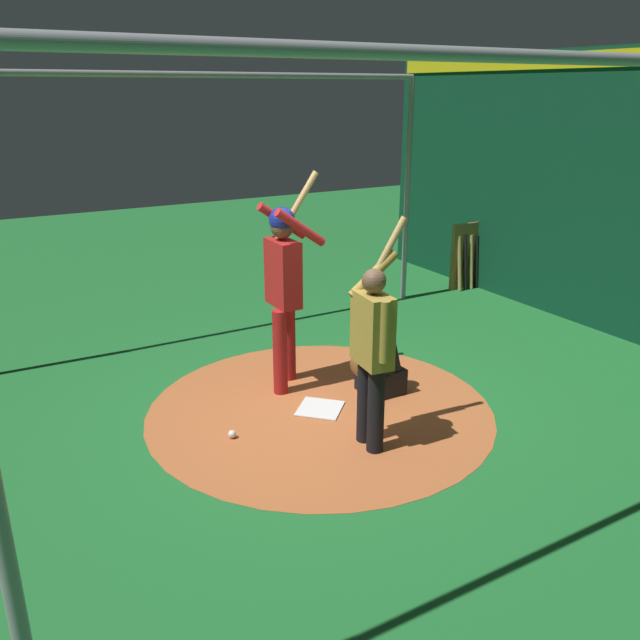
# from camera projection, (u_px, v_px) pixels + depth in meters

# --- Properties ---
(ground_plane) EXTENTS (25.16, 25.16, 0.00)m
(ground_plane) POSITION_uv_depth(u_px,v_px,m) (320.00, 409.00, 6.55)
(ground_plane) COLOR #1E6B2D
(dirt_circle) EXTENTS (3.43, 3.43, 0.01)m
(dirt_circle) POSITION_uv_depth(u_px,v_px,m) (320.00, 409.00, 6.55)
(dirt_circle) COLOR #B76033
(dirt_circle) RESTS_ON ground
(home_plate) EXTENTS (0.59, 0.59, 0.01)m
(home_plate) POSITION_uv_depth(u_px,v_px,m) (320.00, 408.00, 6.54)
(home_plate) COLOR white
(home_plate) RESTS_ON dirt_circle
(batter) EXTENTS (0.68, 0.49, 2.24)m
(batter) POSITION_uv_depth(u_px,v_px,m) (284.00, 279.00, 6.69)
(batter) COLOR maroon
(batter) RESTS_ON ground
(catcher) EXTENTS (0.58, 0.40, 0.91)m
(catcher) POSITION_uv_depth(u_px,v_px,m) (378.00, 362.00, 6.79)
(catcher) COLOR black
(catcher) RESTS_ON ground
(visitor) EXTENTS (0.57, 0.51, 2.01)m
(visitor) POSITION_uv_depth(u_px,v_px,m) (373.00, 347.00, 5.59)
(visitor) COLOR black
(visitor) RESTS_ON ground
(back_wall) EXTENTS (0.22, 9.16, 3.52)m
(back_wall) POSITION_uv_depth(u_px,v_px,m) (632.00, 197.00, 8.04)
(back_wall) COLOR #0C3D26
(back_wall) RESTS_ON ground
(cage_frame) EXTENTS (5.98, 5.22, 3.21)m
(cage_frame) POSITION_uv_depth(u_px,v_px,m) (320.00, 182.00, 5.80)
(cage_frame) COLOR gray
(cage_frame) RESTS_ON ground
(bat_rack) EXTENTS (0.70, 0.16, 1.05)m
(bat_rack) POSITION_uv_depth(u_px,v_px,m) (469.00, 258.00, 10.39)
(bat_rack) COLOR olive
(bat_rack) RESTS_ON ground
(baseball_0) EXTENTS (0.07, 0.07, 0.07)m
(baseball_0) POSITION_uv_depth(u_px,v_px,m) (362.00, 394.00, 6.78)
(baseball_0) COLOR white
(baseball_0) RESTS_ON dirt_circle
(baseball_1) EXTENTS (0.07, 0.07, 0.07)m
(baseball_1) POSITION_uv_depth(u_px,v_px,m) (283.00, 390.00, 6.88)
(baseball_1) COLOR white
(baseball_1) RESTS_ON dirt_circle
(baseball_2) EXTENTS (0.07, 0.07, 0.07)m
(baseball_2) POSITION_uv_depth(u_px,v_px,m) (232.00, 434.00, 5.99)
(baseball_2) COLOR white
(baseball_2) RESTS_ON dirt_circle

